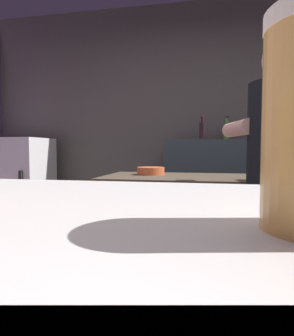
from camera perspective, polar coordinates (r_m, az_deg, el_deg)
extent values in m
cube|color=#524D4A|center=(3.45, 11.74, 7.41)|extent=(5.20, 0.10, 2.70)
cube|color=#493D2F|center=(2.15, 21.14, -14.18)|extent=(2.10, 0.60, 0.93)
cube|color=#303C42|center=(3.20, 11.90, -5.67)|extent=(0.93, 0.36, 1.21)
cube|color=white|center=(3.66, -22.60, -4.52)|extent=(0.60, 0.55, 1.23)
cube|color=#262626|center=(3.30, -22.45, -4.29)|extent=(0.03, 0.03, 0.44)
cube|color=#2D323C|center=(1.75, 23.59, -19.84)|extent=(0.28, 0.20, 0.85)
cylinder|color=black|center=(1.61, 24.22, 4.24)|extent=(0.34, 0.34, 0.57)
sphere|color=#DCA895|center=(1.66, 24.58, 18.03)|extent=(0.22, 0.22, 0.22)
cylinder|color=#DCA895|center=(1.70, 16.67, 7.09)|extent=(0.15, 0.33, 0.08)
cylinder|color=#C95830|center=(2.14, 0.74, -0.54)|extent=(0.19, 0.19, 0.05)
cylinder|color=#508B39|center=(3.24, 14.72, 6.55)|extent=(0.07, 0.07, 0.16)
cylinder|color=#508B39|center=(3.25, 14.75, 8.53)|extent=(0.03, 0.03, 0.06)
cylinder|color=black|center=(3.25, 14.76, 9.19)|extent=(0.04, 0.04, 0.01)
cylinder|color=black|center=(3.13, 10.24, 6.75)|extent=(0.05, 0.05, 0.17)
cylinder|color=black|center=(3.14, 10.26, 8.85)|extent=(0.02, 0.02, 0.06)
cylinder|color=red|center=(3.14, 10.27, 9.53)|extent=(0.03, 0.03, 0.01)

